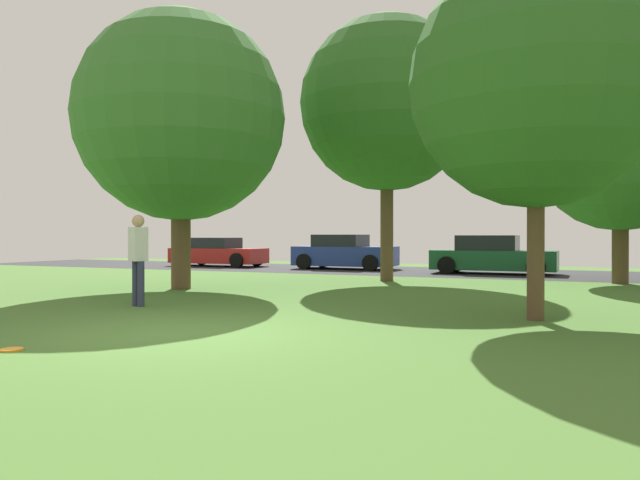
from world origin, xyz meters
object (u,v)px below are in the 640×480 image
at_px(parked_car_green, 492,256).
at_px(oak_tree_left, 621,148).
at_px(parked_car_red, 217,253).
at_px(person_bystander, 138,255).
at_px(frisbee_disc, 12,350).
at_px(maple_tree_near, 536,82).
at_px(birch_tree_lone, 181,117).
at_px(parked_car_blue, 344,253).
at_px(oak_tree_center, 387,104).

bearing_deg(parked_car_green, oak_tree_left, -37.38).
relative_size(parked_car_red, parked_car_green, 0.99).
relative_size(person_bystander, frisbee_disc, 6.71).
bearing_deg(person_bystander, maple_tree_near, -68.83).
height_order(person_bystander, frisbee_disc, person_bystander).
bearing_deg(frisbee_disc, birch_tree_lone, 113.67).
bearing_deg(parked_car_green, frisbee_disc, -99.88).
distance_m(oak_tree_left, parked_car_green, 6.11).
relative_size(oak_tree_left, parked_car_blue, 1.54).
bearing_deg(parked_car_red, person_bystander, -61.65).
distance_m(birch_tree_lone, parked_car_green, 12.36).
distance_m(maple_tree_near, frisbee_disc, 8.73).
distance_m(birch_tree_lone, parked_car_red, 12.33).
bearing_deg(parked_car_red, maple_tree_near, -40.37).
xyz_separation_m(birch_tree_lone, parked_car_red, (-5.74, 10.19, -3.90)).
relative_size(oak_tree_left, oak_tree_center, 0.79).
distance_m(parked_car_blue, parked_car_green, 6.14).
bearing_deg(parked_car_red, parked_car_green, -1.88).
bearing_deg(parked_car_blue, oak_tree_center, -56.69).
bearing_deg(oak_tree_center, parked_car_red, 151.33).
bearing_deg(person_bystander, frisbee_disc, -145.68).
height_order(person_bystander, parked_car_green, person_bystander).
distance_m(birch_tree_lone, parked_car_blue, 11.14).
xyz_separation_m(maple_tree_near, parked_car_blue, (-8.62, 12.79, -3.27)).
bearing_deg(parked_car_green, birch_tree_lone, -123.50).
height_order(birch_tree_lone, parked_car_blue, birch_tree_lone).
bearing_deg(frisbee_disc, person_bystander, 112.38).
height_order(birch_tree_lone, oak_tree_center, oak_tree_center).
relative_size(frisbee_disc, parked_car_blue, 0.07).
bearing_deg(oak_tree_center, person_bystander, -106.10).
distance_m(birch_tree_lone, frisbee_disc, 9.62).
xyz_separation_m(maple_tree_near, oak_tree_center, (-4.92, 7.16, 1.49)).
bearing_deg(person_bystander, parked_car_green, -7.94).
bearing_deg(parked_car_blue, oak_tree_left, -20.35).
relative_size(oak_tree_center, parked_car_blue, 1.96).
xyz_separation_m(maple_tree_near, person_bystander, (-7.33, -1.19, -2.92)).
bearing_deg(person_bystander, parked_car_blue, 17.19).
bearing_deg(parked_car_red, frisbee_disc, -63.01).
bearing_deg(birch_tree_lone, parked_car_blue, 87.94).
bearing_deg(birch_tree_lone, person_bystander, -64.81).
distance_m(oak_tree_center, frisbee_disc, 13.74).
relative_size(parked_car_red, parked_car_blue, 1.05).
relative_size(birch_tree_lone, frisbee_disc, 26.85).
distance_m(oak_tree_left, parked_car_red, 17.01).
distance_m(person_bystander, parked_car_green, 14.17).
xyz_separation_m(oak_tree_left, frisbee_disc, (-7.15, -14.46, -3.93)).
height_order(oak_tree_center, frisbee_disc, oak_tree_center).
bearing_deg(oak_tree_left, parked_car_blue, 159.65).
bearing_deg(parked_car_green, person_bystander, -109.88).
relative_size(birch_tree_lone, parked_car_green, 1.65).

